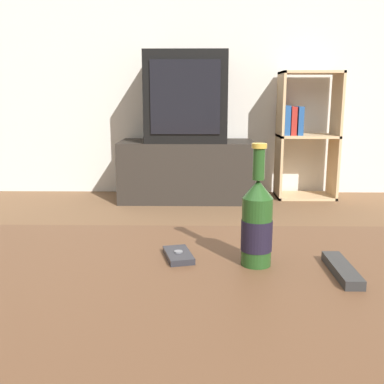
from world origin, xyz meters
TOP-DOWN VIEW (x-y plane):
  - back_wall at (0.00, 3.02)m, footprint 8.00×0.05m
  - coffee_table at (0.00, 0.00)m, footprint 1.35×0.84m
  - tv_stand at (-0.02, 2.71)m, footprint 1.05×0.47m
  - television at (-0.02, 2.71)m, footprint 0.62×0.49m
  - bookshelf at (0.92, 2.81)m, footprint 0.47×0.30m
  - beer_bottle at (0.21, 0.12)m, footprint 0.07×0.07m
  - cell_phone at (0.03, 0.16)m, footprint 0.08×0.12m
  - remote_control at (0.38, 0.07)m, footprint 0.04×0.17m

SIDE VIEW (x-z plane):
  - tv_stand at x=-0.02m, z-range 0.00..0.47m
  - coffee_table at x=0.00m, z-range 0.17..0.62m
  - cell_phone at x=0.03m, z-range 0.45..0.47m
  - remote_control at x=0.38m, z-range 0.45..0.47m
  - bookshelf at x=0.92m, z-range 0.03..1.04m
  - beer_bottle at x=0.21m, z-range 0.41..0.68m
  - television at x=-0.02m, z-range 0.47..1.15m
  - back_wall at x=0.00m, z-range 0.00..2.60m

